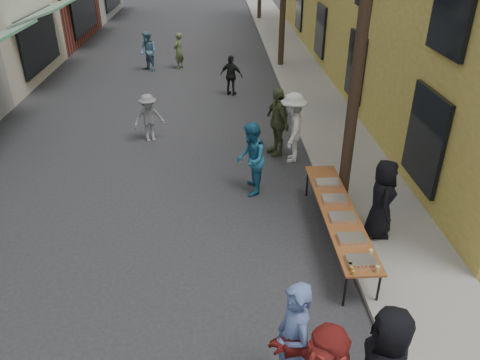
{
  "coord_description": "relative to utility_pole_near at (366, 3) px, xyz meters",
  "views": [
    {
      "loc": [
        1.41,
        -6.47,
        5.88
      ],
      "look_at": [
        1.8,
        1.81,
        1.3
      ],
      "focal_mm": 35.0,
      "sensor_mm": 36.0,
      "label": 1
    }
  ],
  "objects": [
    {
      "name": "ground",
      "position": [
        -4.3,
        -3.0,
        -4.5
      ],
      "size": [
        120.0,
        120.0,
        0.0
      ],
      "primitive_type": "plane",
      "color": "#28282B",
      "rests_on": "ground"
    },
    {
      "name": "sidewalk",
      "position": [
        0.7,
        12.0,
        -4.45
      ],
      "size": [
        2.2,
        60.0,
        0.1
      ],
      "primitive_type": "cube",
      "color": "gray",
      "rests_on": "ground"
    },
    {
      "name": "utility_pole_near",
      "position": [
        0.0,
        0.0,
        0.0
      ],
      "size": [
        0.26,
        0.26,
        9.0
      ],
      "primitive_type": "cylinder",
      "color": "#2D2116",
      "rests_on": "ground"
    },
    {
      "name": "serving_table",
      "position": [
        -0.51,
        -1.58,
        -3.79
      ],
      "size": [
        0.7,
        4.0,
        0.75
      ],
      "color": "brown",
      "rests_on": "ground"
    },
    {
      "name": "catering_tray_sausage",
      "position": [
        -0.51,
        -3.23,
        -3.71
      ],
      "size": [
        0.5,
        0.33,
        0.08
      ],
      "primitive_type": "cube",
      "color": "maroon",
      "rests_on": "serving_table"
    },
    {
      "name": "catering_tray_foil_b",
      "position": [
        -0.51,
        -2.58,
        -3.71
      ],
      "size": [
        0.5,
        0.33,
        0.08
      ],
      "primitive_type": "cube",
      "color": "#B2B2B7",
      "rests_on": "serving_table"
    },
    {
      "name": "catering_tray_buns",
      "position": [
        -0.51,
        -1.88,
        -3.71
      ],
      "size": [
        0.5,
        0.33,
        0.08
      ],
      "primitive_type": "cube",
      "color": "tan",
      "rests_on": "serving_table"
    },
    {
      "name": "catering_tray_foil_d",
      "position": [
        -0.51,
        -1.18,
        -3.71
      ],
      "size": [
        0.5,
        0.33,
        0.08
      ],
      "primitive_type": "cube",
      "color": "#B2B2B7",
      "rests_on": "serving_table"
    },
    {
      "name": "catering_tray_buns_end",
      "position": [
        -0.51,
        -0.48,
        -3.71
      ],
      "size": [
        0.5,
        0.33,
        0.08
      ],
      "primitive_type": "cube",
      "color": "tan",
      "rests_on": "serving_table"
    },
    {
      "name": "condiment_jar_a",
      "position": [
        -0.73,
        -3.53,
        -3.71
      ],
      "size": [
        0.07,
        0.07,
        0.08
      ],
      "primitive_type": "cylinder",
      "color": "#A57F26",
      "rests_on": "serving_table"
    },
    {
      "name": "condiment_jar_b",
      "position": [
        -0.73,
        -3.43,
        -3.71
      ],
      "size": [
        0.07,
        0.07,
        0.08
      ],
      "primitive_type": "cylinder",
      "color": "#A57F26",
      "rests_on": "serving_table"
    },
    {
      "name": "condiment_jar_c",
      "position": [
        -0.73,
        -3.33,
        -3.71
      ],
      "size": [
        0.07,
        0.07,
        0.08
      ],
      "primitive_type": "cylinder",
      "color": "#A57F26",
      "rests_on": "serving_table"
    },
    {
      "name": "cup_stack",
      "position": [
        -0.31,
        -3.48,
        -3.69
      ],
      "size": [
        0.08,
        0.08,
        0.12
      ],
      "primitive_type": "cylinder",
      "color": "tan",
      "rests_on": "serving_table"
    },
    {
      "name": "guest_front_b",
      "position": [
        -1.98,
        -5.11,
        -3.54
      ],
      "size": [
        0.63,
        0.8,
        1.93
      ],
      "primitive_type": "imported",
      "rotation": [
        0.0,
        0.0,
        -1.31
      ],
      "color": "#556CA4",
      "rests_on": "ground"
    },
    {
      "name": "guest_front_c",
      "position": [
        -2.16,
        0.53,
        -3.59
      ],
      "size": [
        0.76,
        0.94,
        1.82
      ],
      "primitive_type": "imported",
      "rotation": [
        0.0,
        0.0,
        -1.66
      ],
      "color": "#22678E",
      "rests_on": "ground"
    },
    {
      "name": "guest_front_d",
      "position": [
        -0.9,
        2.27,
        -3.52
      ],
      "size": [
        0.97,
        1.39,
        1.95
      ],
      "primitive_type": "imported",
      "rotation": [
        0.0,
        0.0,
        -1.78
      ],
      "color": "silver",
      "rests_on": "ground"
    },
    {
      "name": "guest_front_e",
      "position": [
        -1.27,
        2.73,
        -3.52
      ],
      "size": [
        0.85,
        1.24,
        1.96
      ],
      "primitive_type": "imported",
      "rotation": [
        0.0,
        0.0,
        -1.21
      ],
      "color": "#4D5933",
      "rests_on": "ground"
    },
    {
      "name": "server",
      "position": [
        0.38,
        -1.49,
        -3.54
      ],
      "size": [
        0.66,
        0.91,
        1.71
      ],
      "primitive_type": "imported",
      "rotation": [
        0.0,
        0.0,
        1.42
      ],
      "color": "black",
      "rests_on": "sidewalk"
    },
    {
      "name": "passerby_left",
      "position": [
        -5.01,
        3.81,
        -3.77
      ],
      "size": [
        1.08,
        0.84,
        1.47
      ],
      "primitive_type": "imported",
      "rotation": [
        0.0,
        0.0,
        0.36
      ],
      "color": "slate",
      "rests_on": "ground"
    },
    {
      "name": "passerby_mid",
      "position": [
        -2.4,
        8.02,
        -3.74
      ],
      "size": [
        0.97,
        0.69,
        1.52
      ],
      "primitive_type": "imported",
      "rotation": [
        0.0,
        0.0,
        2.74
      ],
      "color": "black",
      "rests_on": "ground"
    },
    {
      "name": "passerby_right",
      "position": [
        -4.66,
        11.91,
        -3.71
      ],
      "size": [
        0.6,
        0.69,
        1.59
      ],
      "primitive_type": "imported",
      "rotation": [
        0.0,
        0.0,
        4.23
      ],
      "color": "#53653B",
      "rests_on": "ground"
    },
    {
      "name": "passerby_far",
      "position": [
        -5.98,
        11.54,
        -3.64
      ],
      "size": [
        1.06,
        1.04,
        1.72
      ],
      "primitive_type": "imported",
      "rotation": [
        0.0,
        0.0,
        5.56
      ],
      "color": "teal",
      "rests_on": "ground"
    }
  ]
}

